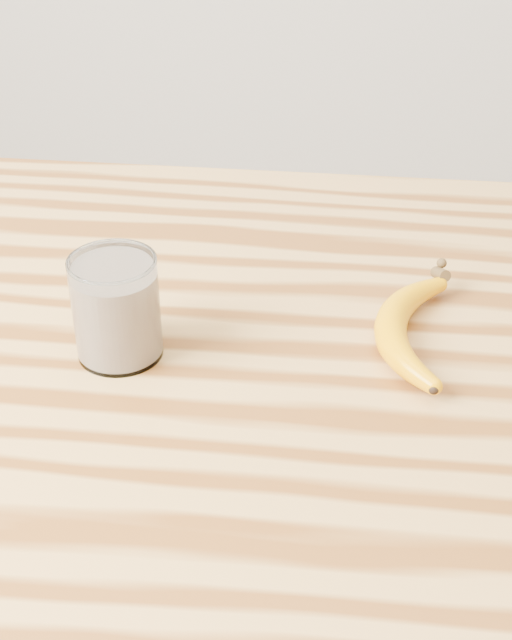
# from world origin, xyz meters

# --- Properties ---
(table) EXTENTS (1.20, 0.80, 0.90)m
(table) POSITION_xyz_m (0.00, 0.00, 0.77)
(table) COLOR #B38142
(table) RESTS_ON ground
(smoothie_glass) EXTENTS (0.08, 0.08, 0.10)m
(smoothie_glass) POSITION_xyz_m (-0.14, -0.03, 0.95)
(smoothie_glass) COLOR white
(smoothie_glass) RESTS_ON table
(banana) EXTENTS (0.12, 0.27, 0.03)m
(banana) POSITION_xyz_m (0.11, 0.02, 0.92)
(banana) COLOR orange
(banana) RESTS_ON table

